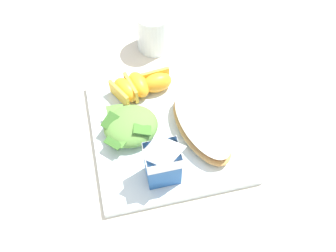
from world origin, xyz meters
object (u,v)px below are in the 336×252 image
(orange_wedge_front, at_px, (157,82))
(cheesy_pizza_bread, at_px, (202,127))
(orange_wedge_middle, at_px, (138,85))
(green_salad_pile, at_px, (131,126))
(orange_wedge_rear, at_px, (125,90))
(white_plate, at_px, (168,131))
(milk_carton, at_px, (162,160))
(drinking_clear_cup, at_px, (154,30))

(orange_wedge_front, bearing_deg, cheesy_pizza_bread, 116.18)
(orange_wedge_middle, bearing_deg, green_salad_pile, 71.60)
(cheesy_pizza_bread, height_order, orange_wedge_middle, orange_wedge_middle)
(orange_wedge_middle, distance_m, orange_wedge_rear, 0.03)
(white_plate, bearing_deg, milk_carton, 71.77)
(cheesy_pizza_bread, height_order, orange_wedge_rear, orange_wedge_rear)
(cheesy_pizza_bread, height_order, drinking_clear_cup, drinking_clear_cup)
(cheesy_pizza_bread, relative_size, milk_carton, 1.67)
(drinking_clear_cup, bearing_deg, green_salad_pile, 67.83)
(cheesy_pizza_bread, bearing_deg, green_salad_pile, -13.08)
(white_plate, height_order, milk_carton, milk_carton)
(green_salad_pile, bearing_deg, orange_wedge_middle, -108.40)
(cheesy_pizza_bread, bearing_deg, white_plate, -19.18)
(orange_wedge_middle, bearing_deg, orange_wedge_rear, 15.19)
(orange_wedge_front, bearing_deg, green_salad_pile, 52.55)
(green_salad_pile, height_order, drinking_clear_cup, drinking_clear_cup)
(green_salad_pile, distance_m, orange_wedge_rear, 0.08)
(white_plate, bearing_deg, orange_wedge_middle, -68.93)
(white_plate, height_order, green_salad_pile, green_salad_pile)
(orange_wedge_rear, bearing_deg, orange_wedge_middle, -164.81)
(green_salad_pile, relative_size, milk_carton, 0.95)
(milk_carton, distance_m, orange_wedge_front, 0.20)
(white_plate, relative_size, orange_wedge_rear, 4.01)
(white_plate, bearing_deg, orange_wedge_rear, -55.00)
(orange_wedge_middle, bearing_deg, drinking_clear_cup, -114.70)
(white_plate, relative_size, drinking_clear_cup, 3.06)
(cheesy_pizza_bread, relative_size, orange_wedge_middle, 2.74)
(green_salad_pile, distance_m, milk_carton, 0.11)
(cheesy_pizza_bread, xyz_separation_m, orange_wedge_front, (0.06, -0.12, 0.00))
(green_salad_pile, xyz_separation_m, drinking_clear_cup, (-0.09, -0.22, 0.01))
(orange_wedge_front, height_order, orange_wedge_middle, same)
(cheesy_pizza_bread, distance_m, green_salad_pile, 0.13)
(green_salad_pile, xyz_separation_m, orange_wedge_middle, (-0.03, -0.09, -0.00))
(cheesy_pizza_bread, relative_size, green_salad_pile, 1.76)
(orange_wedge_middle, bearing_deg, cheesy_pizza_bread, 128.98)
(orange_wedge_front, bearing_deg, milk_carton, 80.94)
(orange_wedge_rear, relative_size, drinking_clear_cup, 0.76)
(white_plate, relative_size, orange_wedge_front, 4.42)
(orange_wedge_rear, xyz_separation_m, drinking_clear_cup, (-0.09, -0.14, 0.01))
(white_plate, distance_m, drinking_clear_cup, 0.23)
(orange_wedge_front, relative_size, orange_wedge_middle, 0.94)
(milk_carton, bearing_deg, orange_wedge_front, -99.06)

